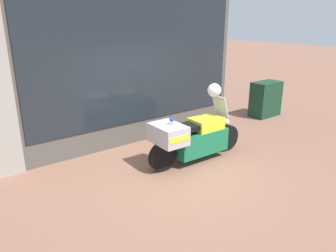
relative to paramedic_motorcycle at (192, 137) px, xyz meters
name	(u,v)px	position (x,y,z in m)	size (l,w,h in m)	color
ground_plane	(176,169)	(-0.53, -0.13, -0.55)	(60.00, 60.00, 0.00)	#8E604C
shop_building	(109,65)	(-0.90, 1.87, 1.38)	(6.50, 0.55, 3.85)	#56514C
window_display	(136,121)	(-0.22, 1.90, -0.07)	(5.29, 0.30, 2.03)	slate
paramedic_motorcycle	(192,137)	(0.00, 0.00, 0.00)	(2.44, 0.77, 1.34)	black
utility_cabinet	(266,99)	(4.07, 1.17, -0.01)	(0.95, 0.54, 1.08)	#193D28
white_helmet	(214,90)	(0.59, -0.01, 0.94)	(0.29, 0.29, 0.29)	white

